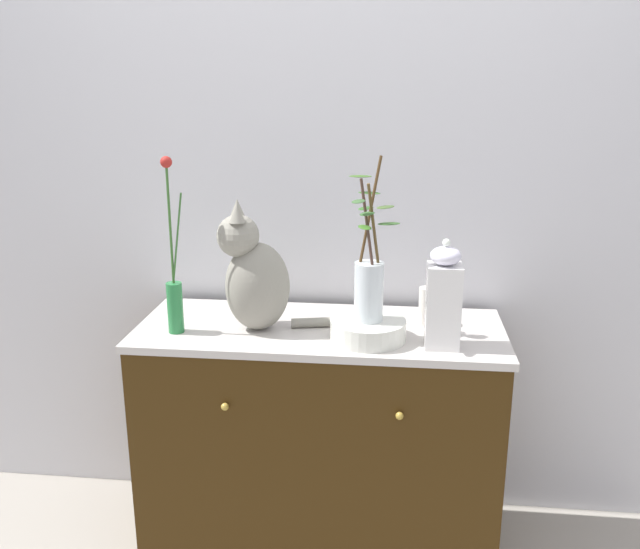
{
  "coord_description": "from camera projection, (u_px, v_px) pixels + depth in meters",
  "views": [
    {
      "loc": [
        0.23,
        -2.1,
        1.61
      ],
      "look_at": [
        0.0,
        0.0,
        1.0
      ],
      "focal_mm": 38.21,
      "sensor_mm": 36.0,
      "label": 1
    }
  ],
  "objects": [
    {
      "name": "ground_plane",
      "position": [
        320.0,
        537.0,
        2.47
      ],
      "size": [
        6.0,
        6.0,
        0.0
      ],
      "primitive_type": "plane",
      "color": "#9D968C"
    },
    {
      "name": "wall_back",
      "position": [
        330.0,
        168.0,
        2.41
      ],
      "size": [
        4.4,
        0.08,
        2.6
      ],
      "primitive_type": "cube",
      "color": "silver",
      "rests_on": "ground_plane"
    },
    {
      "name": "sideboard",
      "position": [
        320.0,
        437.0,
        2.36
      ],
      "size": [
        1.21,
        0.5,
        0.82
      ],
      "color": "#38230A",
      "rests_on": "ground_plane"
    },
    {
      "name": "cat_sitting",
      "position": [
        255.0,
        276.0,
        2.18
      ],
      "size": [
        0.41,
        0.22,
        0.42
      ],
      "color": "gray",
      "rests_on": "sideboard"
    },
    {
      "name": "vase_slim_green",
      "position": [
        174.0,
        290.0,
        2.16
      ],
      "size": [
        0.07,
        0.05,
        0.56
      ],
      "color": "#27793D",
      "rests_on": "sideboard"
    },
    {
      "name": "bowl_porcelain",
      "position": [
        368.0,
        330.0,
        2.13
      ],
      "size": [
        0.24,
        0.24,
        0.06
      ],
      "primitive_type": "cylinder",
      "color": "silver",
      "rests_on": "sideboard"
    },
    {
      "name": "vase_glass_clear",
      "position": [
        369.0,
        283.0,
        2.09
      ],
      "size": [
        0.17,
        0.22,
        0.51
      ],
      "color": "silver",
      "rests_on": "bowl_porcelain"
    },
    {
      "name": "jar_lidded_porcelain",
      "position": [
        443.0,
        298.0,
        2.04
      ],
      "size": [
        0.1,
        0.1,
        0.34
      ],
      "color": "white",
      "rests_on": "sideboard"
    },
    {
      "name": "candle_pillar",
      "position": [
        427.0,
        306.0,
        2.25
      ],
      "size": [
        0.05,
        0.05,
        0.14
      ],
      "color": "silver",
      "rests_on": "sideboard"
    }
  ]
}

